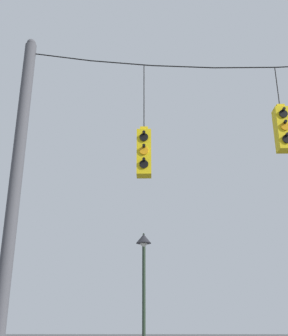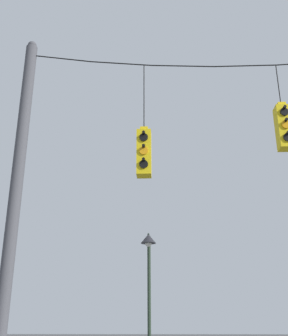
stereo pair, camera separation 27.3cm
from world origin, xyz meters
name	(u,v)px [view 2 (the right image)]	position (x,y,z in m)	size (l,w,h in m)	color
utility_pole_left	(15,202)	(-5.54, 0.30, 4.39)	(0.29, 0.29, 8.81)	#4C4C51
span_wire	(245,60)	(0.00, 0.30, 8.06)	(11.08, 0.03, 0.52)	black
traffic_light_near_left_pole	(144,152)	(-2.58, 0.29, 5.57)	(0.34, 0.46, 3.02)	yellow
traffic_light_near_right_pole	(284,127)	(0.75, 0.29, 6.16)	(0.34, 0.46, 2.31)	yellow
street_lamp	(149,265)	(-2.66, 6.12, 3.75)	(0.54, 0.92, 4.83)	#233323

